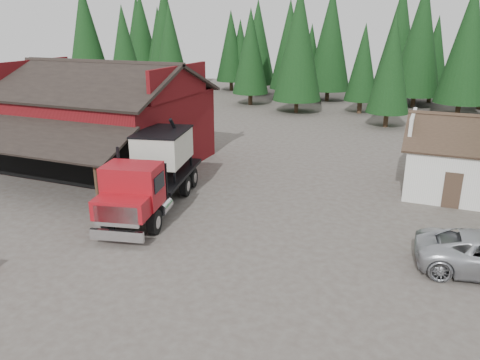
% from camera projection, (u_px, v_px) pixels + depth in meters
% --- Properties ---
extents(ground, '(120.00, 120.00, 0.00)m').
position_uv_depth(ground, '(172.00, 249.00, 20.82)').
color(ground, '#4A413A').
rests_on(ground, ground).
extents(red_barn, '(12.80, 13.63, 7.18)m').
position_uv_depth(red_barn, '(105.00, 126.00, 32.60)').
color(red_barn, maroon).
rests_on(red_barn, ground).
extents(conifer_backdrop, '(76.00, 16.00, 16.00)m').
position_uv_depth(conifer_backdrop, '(345.00, 104.00, 57.57)').
color(conifer_backdrop, black).
rests_on(conifer_backdrop, ground).
extents(near_pine_a, '(4.40, 4.40, 11.40)m').
position_uv_depth(near_pine_a, '(124.00, 52.00, 51.23)').
color(near_pine_a, '#382619').
rests_on(near_pine_a, ground).
extents(near_pine_b, '(3.96, 3.96, 10.40)m').
position_uv_depth(near_pine_b, '(391.00, 64.00, 43.00)').
color(near_pine_b, '#382619').
rests_on(near_pine_b, ground).
extents(near_pine_d, '(5.28, 5.28, 13.40)m').
position_uv_depth(near_pine_d, '(299.00, 43.00, 49.64)').
color(near_pine_d, '#382619').
rests_on(near_pine_d, ground).
extents(feed_truck, '(4.74, 10.26, 4.48)m').
position_uv_depth(feed_truck, '(153.00, 170.00, 24.89)').
color(feed_truck, black).
rests_on(feed_truck, ground).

